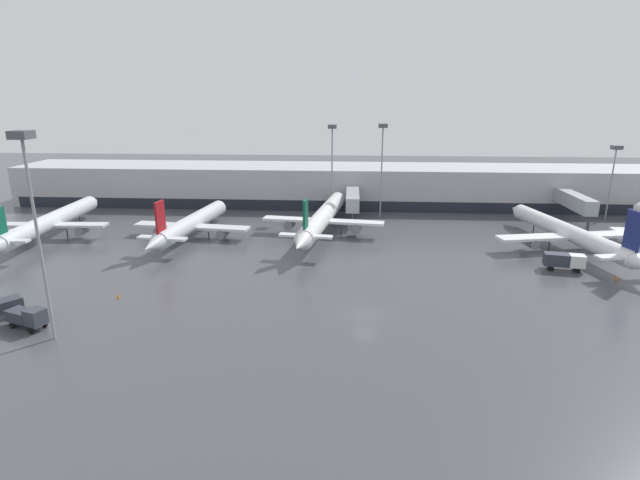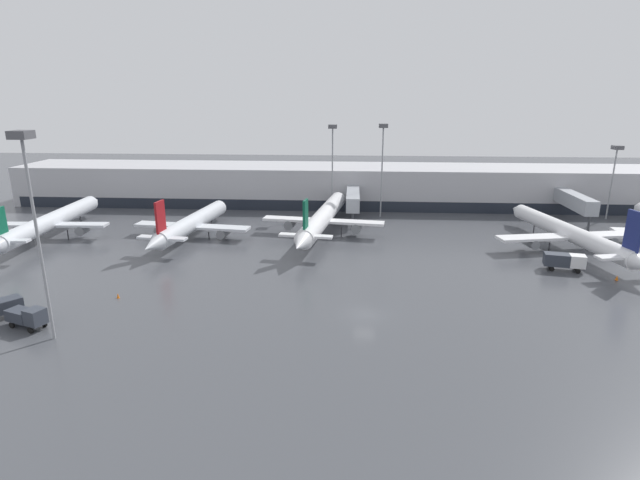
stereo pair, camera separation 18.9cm
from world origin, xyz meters
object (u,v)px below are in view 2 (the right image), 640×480
Objects in this scene: parked_jet_2 at (323,218)px; traffic_cone_1 at (118,296)px; apron_light_mast_3 at (29,183)px; parked_jet_1 at (571,234)px; parked_jet_0 at (192,224)px; traffic_cone_0 at (617,278)px; service_truck_0 at (27,316)px; parked_jet_4 at (51,222)px; apron_light_mast_4 at (333,144)px; apron_light_mast_1 at (383,145)px; service_truck_1 at (564,260)px; apron_light_mast_0 at (615,160)px.

parked_jet_2 is 40.03m from traffic_cone_1.
parked_jet_1 is at bearing 27.93° from apron_light_mast_3.
apron_light_mast_3 is at bearing -99.32° from traffic_cone_1.
apron_light_mast_3 is (-2.53, -39.45, 14.21)m from parked_jet_0.
service_truck_0 is at bearing -164.92° from traffic_cone_0.
traffic_cone_0 is at bearing -102.46° from parked_jet_4.
apron_light_mast_4 reaches higher than parked_jet_1.
traffic_cone_1 is (-65.93, -24.82, -2.55)m from parked_jet_1.
parked_jet_1 reaches higher than service_truck_0.
parked_jet_2 is at bearing -126.77° from apron_light_mast_1.
apron_light_mast_1 is 10.59m from apron_light_mast_4.
service_truck_1 is at bearing -43.87° from apron_light_mast_4.
parked_jet_4 is at bearing 137.81° from service_truck_0.
parked_jet_1 is 1.72× the size of apron_light_mast_3.
apron_light_mast_1 reaches higher than service_truck_1.
apron_light_mast_1 is at bearing -55.11° from parked_jet_0.
traffic_cone_1 is at bearing -117.38° from apron_light_mast_4.
parked_jet_0 is 37.80m from service_truck_0.
service_truck_0 is at bearing 152.02° from apron_light_mast_3.
apron_light_mast_1 reaches higher than parked_jet_0.
parked_jet_4 is at bearing -168.51° from apron_light_mast_0.
apron_light_mast_3 is at bearing 106.57° from parked_jet_1.
parked_jet_2 is at bearing 52.42° from traffic_cone_1.
traffic_cone_0 is at bearing -49.05° from apron_light_mast_1.
service_truck_0 is at bearing -147.52° from apron_light_mast_0.
service_truck_1 is at bearing -123.18° from apron_light_mast_0.
service_truck_0 is at bearing -118.59° from apron_light_mast_4.
service_truck_1 is 8.13× the size of traffic_cone_0.
service_truck_1 is at bearing 13.42° from traffic_cone_1.
parked_jet_1 is at bearing -86.06° from parked_jet_0.
parked_jet_2 is 22.38m from apron_light_mast_1.
parked_jet_2 reaches higher than parked_jet_0.
service_truck_1 is (36.65, -17.09, -1.70)m from parked_jet_2.
traffic_cone_1 is 0.04× the size of apron_light_mast_0.
traffic_cone_1 is (-61.00, -14.55, -1.24)m from service_truck_1.
apron_light_mast_0 is at bearing -69.66° from parked_jet_0.
apron_light_mast_0 reaches higher than parked_jet_4.
apron_light_mast_4 is (-35.69, 34.31, 13.35)m from service_truck_1.
apron_light_mast_0 is (16.77, 22.92, 9.36)m from parked_jet_1.
parked_jet_0 is at bearing -166.69° from apron_light_mast_0.
service_truck_0 is at bearing -155.53° from parked_jet_4.
parked_jet_2 is 2.10× the size of apron_light_mast_4.
parked_jet_4 is 2.51× the size of apron_light_mast_0.
service_truck_1 is at bearing 142.99° from parked_jet_1.
apron_light_mast_4 is (49.57, 22.86, 11.83)m from parked_jet_4.
parked_jet_0 is 45.59× the size of traffic_cone_0.
parked_jet_4 reaches higher than traffic_cone_1.
apron_light_mast_3 is at bearing -176.64° from parked_jet_0.
apron_light_mast_3 is (4.31, -2.29, 15.38)m from service_truck_0.
parked_jet_0 is 42.00m from apron_light_mast_3.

